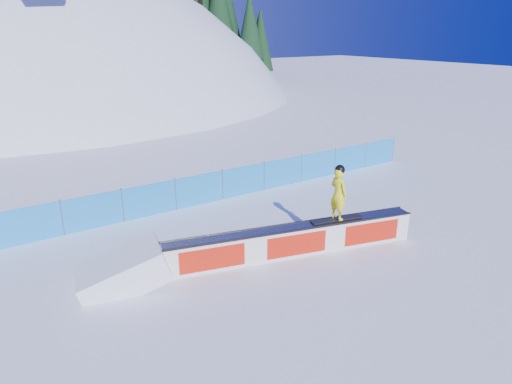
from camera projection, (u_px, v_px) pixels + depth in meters
ground at (267, 248)px, 14.11m from camera, size 160.00×160.00×0.00m
snow_hill at (58, 252)px, 53.01m from camera, size 64.00×64.00×64.00m
treeline at (214, 0)px, 54.64m from camera, size 18.66×11.89×20.59m
safety_fence at (200, 190)px, 17.43m from camera, size 22.05×0.05×1.30m
rail_box at (293, 241)px, 13.55m from camera, size 7.72×2.45×0.94m
snow_ramp at (125, 283)px, 12.15m from camera, size 2.70×2.04×1.50m
snowboarder at (338, 193)px, 13.56m from camera, size 1.68×0.70×1.73m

